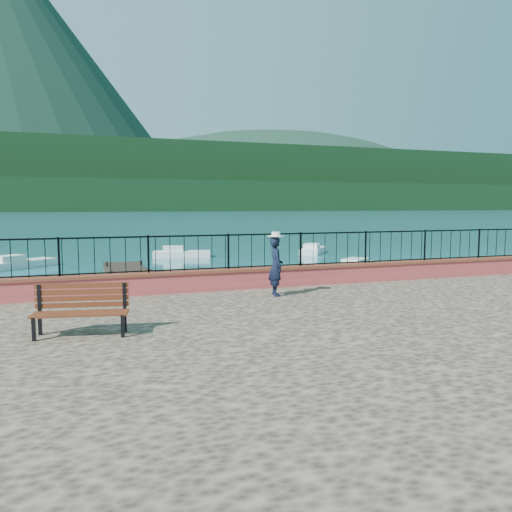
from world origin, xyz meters
TOP-DOWN VIEW (x-y plane):
  - ground at (0.00, 0.00)m, footprint 2000.00×2000.00m
  - parapet at (0.00, 3.70)m, footprint 28.00×0.46m
  - railing at (0.00, 3.70)m, footprint 27.00×0.05m
  - dock at (-2.00, 12.00)m, footprint 2.00×16.00m
  - far_forest at (0.00, 300.00)m, footprint 900.00×60.00m
  - foothills at (0.00, 360.00)m, footprint 900.00×120.00m
  - companion_hill at (220.00, 560.00)m, footprint 448.00×384.00m
  - park_bench at (-4.22, -0.19)m, footprint 1.74×0.84m
  - person at (0.59, 2.36)m, footprint 0.43×0.60m
  - hat at (0.59, 2.36)m, footprint 0.44×0.44m
  - boat_0 at (-5.31, 6.59)m, footprint 3.87×1.60m
  - boat_1 at (4.61, 9.88)m, footprint 4.46×2.33m
  - boat_2 at (9.88, 13.47)m, footprint 4.02×3.37m
  - boat_3 at (-7.47, 21.39)m, footprint 3.95×3.58m
  - boat_4 at (2.37, 24.21)m, footprint 4.04×2.09m
  - boat_5 at (12.04, 23.57)m, footprint 3.29×3.81m

SIDE VIEW (x-z plane):
  - ground at x=0.00m, z-range 0.00..0.00m
  - companion_hill at x=220.00m, z-range -90.00..90.00m
  - dock at x=-2.00m, z-range 0.00..0.30m
  - boat_0 at x=-5.31m, z-range 0.00..0.80m
  - boat_1 at x=4.61m, z-range 0.00..0.80m
  - boat_2 at x=9.88m, z-range 0.00..0.80m
  - boat_3 at x=-7.47m, z-range 0.00..0.80m
  - boat_4 at x=2.37m, z-range 0.00..0.80m
  - boat_5 at x=12.04m, z-range 0.00..0.80m
  - park_bench at x=-4.22m, z-range 1.02..1.94m
  - parapet at x=0.00m, z-range 1.20..1.78m
  - person at x=0.59m, z-range 1.20..2.75m
  - railing at x=0.00m, z-range 1.78..2.73m
  - hat at x=0.59m, z-range 2.75..2.87m
  - far_forest at x=0.00m, z-range 0.00..18.00m
  - foothills at x=0.00m, z-range 0.00..44.00m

